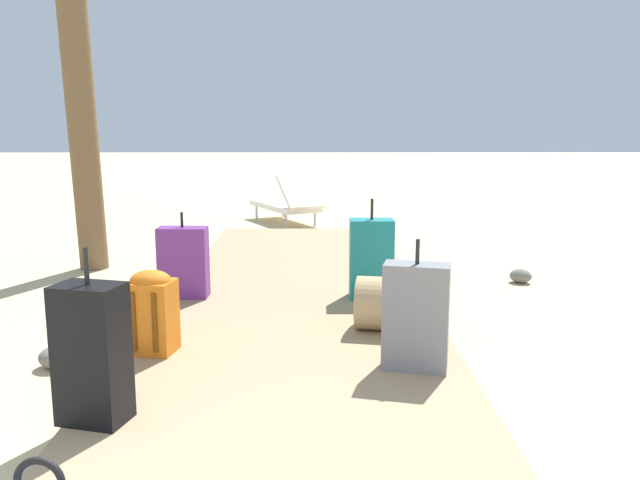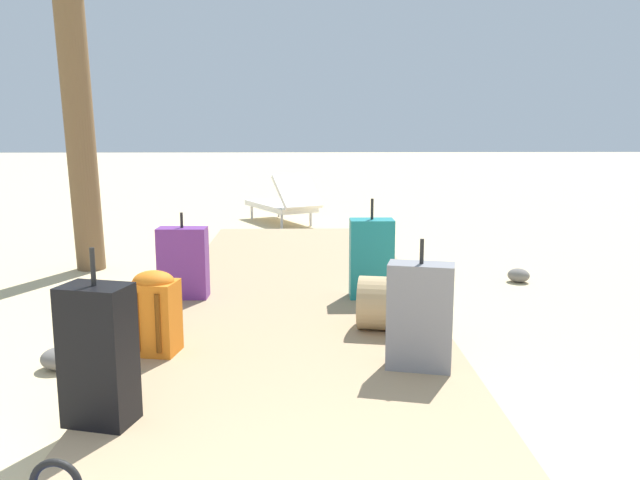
{
  "view_description": "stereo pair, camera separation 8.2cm",
  "coord_description": "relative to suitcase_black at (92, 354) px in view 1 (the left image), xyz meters",
  "views": [
    {
      "loc": [
        0.14,
        -1.17,
        1.53
      ],
      "look_at": [
        0.2,
        4.3,
        0.55
      ],
      "focal_mm": 36.81,
      "sensor_mm": 36.0,
      "label": 1
    },
    {
      "loc": [
        0.06,
        -1.17,
        1.53
      ],
      "look_at": [
        0.2,
        4.3,
        0.55
      ],
      "focal_mm": 36.81,
      "sensor_mm": 36.0,
      "label": 2
    }
  ],
  "objects": [
    {
      "name": "duffel_bag_tan",
      "position": [
        1.66,
        1.42,
        -0.16
      ],
      "size": [
        0.63,
        0.48,
        0.49
      ],
      "color": "tan",
      "rests_on": "boardwalk"
    },
    {
      "name": "suitcase_black",
      "position": [
        0.0,
        0.0,
        0.0
      ],
      "size": [
        0.37,
        0.3,
        0.87
      ],
      "color": "black",
      "rests_on": "boardwalk"
    },
    {
      "name": "suitcase_grey",
      "position": [
        1.68,
        0.68,
        -0.03
      ],
      "size": [
        0.42,
        0.28,
        0.79
      ],
      "color": "slate",
      "rests_on": "boardwalk"
    },
    {
      "name": "lounge_chair",
      "position": [
        0.7,
        6.92,
        -0.1
      ],
      "size": [
        1.25,
        1.65,
        0.78
      ],
      "color": "white",
      "rests_on": "ground"
    },
    {
      "name": "boardwalk",
      "position": [
        0.93,
        2.04,
        -0.39
      ],
      "size": [
        2.15,
        7.81,
        0.08
      ],
      "primitive_type": "cube",
      "color": "tan",
      "rests_on": "ground"
    },
    {
      "name": "suitcase_teal",
      "position": [
        1.56,
        2.31,
        -0.02
      ],
      "size": [
        0.36,
        0.23,
        0.84
      ],
      "color": "#197A7F",
      "rests_on": "boardwalk"
    },
    {
      "name": "rock_left_near",
      "position": [
        -0.54,
        0.93,
        -0.36
      ],
      "size": [
        0.26,
        0.24,
        0.14
      ],
      "primitive_type": "ellipsoid",
      "rotation": [
        0.0,
        0.0,
        3.06
      ],
      "color": "slate",
      "rests_on": "ground"
    },
    {
      "name": "rock_right_near",
      "position": [
        3.09,
        3.12,
        -0.36
      ],
      "size": [
        0.28,
        0.28,
        0.13
      ],
      "primitive_type": "ellipsoid",
      "rotation": [
        0.0,
        0.0,
        2.49
      ],
      "color": "slate",
      "rests_on": "ground"
    },
    {
      "name": "suitcase_purple",
      "position": [
        -0.01,
        2.34,
        -0.05
      ],
      "size": [
        0.41,
        0.21,
        0.72
      ],
      "color": "#6B2D84",
      "rests_on": "boardwalk"
    },
    {
      "name": "ground_plane",
      "position": [
        0.93,
        1.26,
        -0.43
      ],
      "size": [
        60.0,
        60.0,
        0.0
      ],
      "primitive_type": "plane",
      "color": "#D1BA8C"
    },
    {
      "name": "backpack_orange",
      "position": [
        0.05,
        0.99,
        -0.07
      ],
      "size": [
        0.32,
        0.29,
        0.54
      ],
      "color": "orange",
      "rests_on": "boardwalk"
    }
  ]
}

